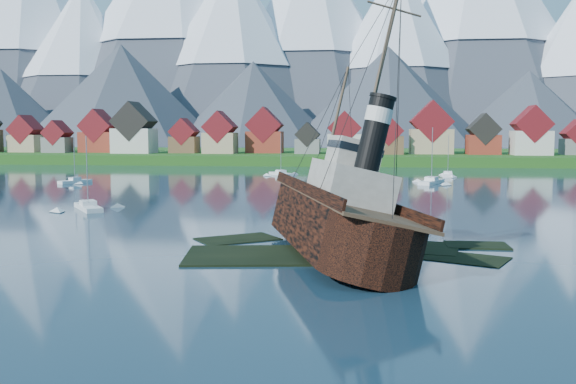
# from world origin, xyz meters

# --- Properties ---
(ground) EXTENTS (1400.00, 1400.00, 0.00)m
(ground) POSITION_xyz_m (0.00, 0.00, 0.00)
(ground) COLOR #172F40
(ground) RESTS_ON ground
(shoal) EXTENTS (31.71, 21.24, 1.14)m
(shoal) POSITION_xyz_m (1.78, 2.15, -0.35)
(shoal) COLOR black
(shoal) RESTS_ON ground
(shore_bank) EXTENTS (600.00, 80.00, 3.20)m
(shore_bank) POSITION_xyz_m (0.00, 170.00, 0.00)
(shore_bank) COLOR #194A15
(shore_bank) RESTS_ON ground
(seawall) EXTENTS (600.00, 2.50, 2.00)m
(seawall) POSITION_xyz_m (0.00, 132.00, 0.00)
(seawall) COLOR #3F3D38
(seawall) RESTS_ON ground
(town) EXTENTS (250.96, 16.69, 17.30)m
(town) POSITION_xyz_m (-33.12, 152.18, 8.99)
(town) COLOR maroon
(town) RESTS_ON ground
(mountains) EXTENTS (965.00, 340.00, 205.00)m
(mountains) POSITION_xyz_m (-0.79, 481.26, 89.34)
(mountains) COLOR #2D333D
(mountains) RESTS_ON ground
(tugboat_wreck) EXTENTS (7.76, 33.42, 26.49)m
(tugboat_wreck) POSITION_xyz_m (0.82, 1.77, 3.31)
(tugboat_wreck) COLOR black
(tugboat_wreck) RESTS_ON ground
(sailboat_a) EXTENTS (6.99, 8.53, 10.87)m
(sailboat_a) POSITION_xyz_m (-34.58, 27.28, 0.24)
(sailboat_a) COLOR white
(sailboat_a) RESTS_ON ground
(sailboat_b) EXTENTS (5.22, 7.16, 10.49)m
(sailboat_b) POSITION_xyz_m (-55.64, 68.45, 0.25)
(sailboat_b) COLOR white
(sailboat_b) RESTS_ON ground
(sailboat_c) EXTENTS (6.70, 7.75, 10.61)m
(sailboat_c) POSITION_xyz_m (-15.81, 95.41, 0.24)
(sailboat_c) COLOR white
(sailboat_c) RESTS_ON ground
(sailboat_e) EXTENTS (3.27, 8.98, 10.17)m
(sailboat_e) POSITION_xyz_m (23.97, 96.26, 0.22)
(sailboat_e) COLOR white
(sailboat_e) RESTS_ON ground
(sailboat_f) EXTENTS (6.29, 9.88, 12.11)m
(sailboat_f) POSITION_xyz_m (18.01, 75.57, 0.27)
(sailboat_f) COLOR white
(sailboat_f) RESTS_ON ground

